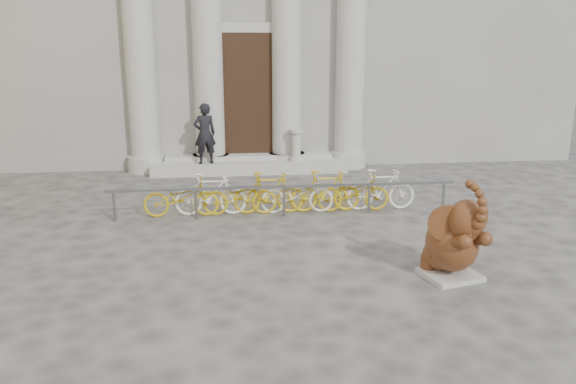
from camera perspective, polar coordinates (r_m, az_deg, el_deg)
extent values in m
plane|color=#474442|center=(8.68, -0.92, -11.40)|extent=(80.00, 80.00, 0.00)
cube|color=black|center=(17.77, -4.10, 9.72)|extent=(2.40, 0.16, 4.00)
cylinder|color=#A8A59E|center=(17.74, -14.93, 14.77)|extent=(0.90, 0.90, 8.00)
cylinder|color=#A8A59E|center=(17.57, -8.24, 15.11)|extent=(0.90, 0.90, 8.00)
cylinder|color=#A8A59E|center=(17.68, -0.15, 15.25)|extent=(0.90, 0.90, 8.00)
cylinder|color=#A8A59E|center=(18.00, 6.41, 15.15)|extent=(0.90, 0.90, 8.00)
cube|color=#A8A59E|center=(17.56, -3.90, 2.67)|extent=(6.00, 1.20, 0.36)
cube|color=#A8A59E|center=(10.01, 16.12, -8.07)|extent=(1.05, 0.98, 0.09)
ellipsoid|color=black|center=(10.04, 15.59, -6.07)|extent=(0.89, 0.86, 0.56)
ellipsoid|color=black|center=(9.83, 16.29, -5.04)|extent=(1.08, 1.23, 0.92)
cylinder|color=black|center=(10.05, 14.04, -6.86)|extent=(0.32, 0.32, 0.23)
cylinder|color=black|center=(10.32, 16.24, -6.45)|extent=(0.32, 0.32, 0.23)
cylinder|color=black|center=(9.40, 16.69, -4.85)|extent=(0.33, 0.56, 0.35)
cylinder|color=black|center=(9.63, 18.54, -4.52)|extent=(0.33, 0.56, 0.35)
ellipsoid|color=black|center=(9.44, 17.64, -2.80)|extent=(0.72, 0.69, 0.71)
cylinder|color=black|center=(9.35, 15.78, -3.04)|extent=(0.60, 0.09, 0.60)
cylinder|color=black|center=(9.71, 18.64, -2.62)|extent=(0.53, 0.36, 0.60)
cone|color=beige|center=(9.29, 17.72, -4.01)|extent=(0.15, 0.21, 0.09)
cone|color=beige|center=(9.42, 18.74, -3.84)|extent=(0.07, 0.20, 0.09)
cube|color=slate|center=(12.78, -0.40, 0.55)|extent=(8.00, 0.06, 0.06)
cylinder|color=slate|center=(13.05, -17.24, -1.42)|extent=(0.06, 0.06, 0.70)
cylinder|color=slate|center=(12.83, -9.32, -1.22)|extent=(0.06, 0.06, 0.70)
cylinder|color=slate|center=(12.87, -0.40, -0.96)|extent=(0.06, 0.06, 0.70)
cylinder|color=slate|center=(13.23, 8.25, -0.69)|extent=(0.06, 0.06, 0.70)
cylinder|color=slate|center=(13.79, 15.51, -0.45)|extent=(0.06, 0.06, 0.70)
imported|color=gold|center=(13.05, -10.80, -0.33)|extent=(1.70, 0.50, 1.00)
imported|color=silver|center=(13.01, -7.86, -0.24)|extent=(1.66, 0.47, 1.00)
imported|color=gold|center=(13.01, -4.92, -0.16)|extent=(1.70, 0.50, 1.00)
imported|color=gold|center=(13.04, -1.98, -0.08)|extent=(1.66, 0.47, 1.00)
imported|color=silver|center=(13.11, 0.94, 0.01)|extent=(1.70, 0.50, 1.00)
imported|color=gold|center=(13.21, 3.82, 0.09)|extent=(1.66, 0.47, 1.00)
imported|color=gold|center=(13.34, 6.65, 0.17)|extent=(1.70, 0.50, 1.00)
imported|color=silver|center=(13.51, 9.41, 0.25)|extent=(1.66, 0.47, 1.00)
imported|color=black|center=(17.02, -8.46, 5.88)|extent=(0.75, 0.59, 1.82)
cylinder|color=#A8A59E|center=(17.34, 0.82, 3.36)|extent=(0.40, 0.40, 0.12)
cylinder|color=#A8A59E|center=(17.27, 0.82, 4.63)|extent=(0.28, 0.28, 0.91)
cylinder|color=#A8A59E|center=(17.19, 0.83, 6.22)|extent=(0.40, 0.40, 0.10)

